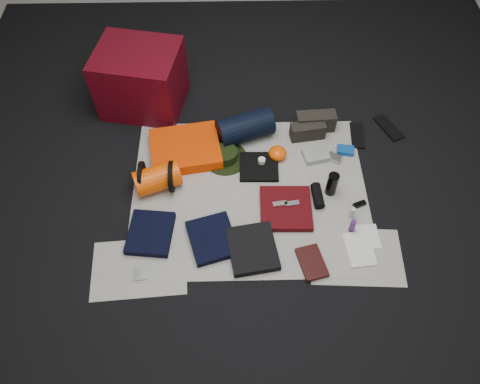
{
  "coord_description": "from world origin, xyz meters",
  "views": [
    {
      "loc": [
        -0.1,
        -1.83,
        2.64
      ],
      "look_at": [
        -0.07,
        -0.06,
        0.1
      ],
      "focal_mm": 35.0,
      "sensor_mm": 36.0,
      "label": 1
    }
  ],
  "objects_px": {
    "red_cabinet": "(141,79)",
    "paperback_book": "(312,263)",
    "compact_camera": "(334,158)",
    "sleeping_pad": "(185,149)",
    "navy_duffel": "(245,127)",
    "water_bottle": "(332,184)",
    "stuff_sack": "(157,178)"
  },
  "relations": [
    {
      "from": "red_cabinet",
      "to": "water_bottle",
      "type": "relative_size",
      "value": 3.21
    },
    {
      "from": "red_cabinet",
      "to": "paperback_book",
      "type": "bearing_deg",
      "value": -39.7
    },
    {
      "from": "navy_duffel",
      "to": "water_bottle",
      "type": "relative_size",
      "value": 2.17
    },
    {
      "from": "stuff_sack",
      "to": "paperback_book",
      "type": "relative_size",
      "value": 1.36
    },
    {
      "from": "sleeping_pad",
      "to": "compact_camera",
      "type": "height_order",
      "value": "sleeping_pad"
    },
    {
      "from": "navy_duffel",
      "to": "water_bottle",
      "type": "distance_m",
      "value": 0.77
    },
    {
      "from": "red_cabinet",
      "to": "sleeping_pad",
      "type": "bearing_deg",
      "value": -45.78
    },
    {
      "from": "compact_camera",
      "to": "paperback_book",
      "type": "relative_size",
      "value": 0.44
    },
    {
      "from": "red_cabinet",
      "to": "compact_camera",
      "type": "bearing_deg",
      "value": -12.09
    },
    {
      "from": "red_cabinet",
      "to": "navy_duffel",
      "type": "relative_size",
      "value": 1.48
    },
    {
      "from": "stuff_sack",
      "to": "paperback_book",
      "type": "xyz_separation_m",
      "value": [
        0.99,
        -0.61,
        -0.07
      ]
    },
    {
      "from": "stuff_sack",
      "to": "navy_duffel",
      "type": "height_order",
      "value": "navy_duffel"
    },
    {
      "from": "water_bottle",
      "to": "paperback_book",
      "type": "xyz_separation_m",
      "value": [
        -0.19,
        -0.54,
        -0.08
      ]
    },
    {
      "from": "sleeping_pad",
      "to": "stuff_sack",
      "type": "bearing_deg",
      "value": -120.37
    },
    {
      "from": "red_cabinet",
      "to": "navy_duffel",
      "type": "xyz_separation_m",
      "value": [
        0.77,
        -0.38,
        -0.14
      ]
    },
    {
      "from": "paperback_book",
      "to": "compact_camera",
      "type": "bearing_deg",
      "value": 59.02
    },
    {
      "from": "navy_duffel",
      "to": "compact_camera",
      "type": "height_order",
      "value": "navy_duffel"
    },
    {
      "from": "sleeping_pad",
      "to": "compact_camera",
      "type": "xyz_separation_m",
      "value": [
        1.07,
        -0.09,
        -0.02
      ]
    },
    {
      "from": "red_cabinet",
      "to": "paperback_book",
      "type": "xyz_separation_m",
      "value": [
        1.16,
        -1.43,
        -0.23
      ]
    },
    {
      "from": "navy_duffel",
      "to": "compact_camera",
      "type": "bearing_deg",
      "value": -40.14
    },
    {
      "from": "paperback_book",
      "to": "red_cabinet",
      "type": "bearing_deg",
      "value": 115.02
    },
    {
      "from": "sleeping_pad",
      "to": "stuff_sack",
      "type": "height_order",
      "value": "stuff_sack"
    },
    {
      "from": "stuff_sack",
      "to": "compact_camera",
      "type": "bearing_deg",
      "value": 9.5
    },
    {
      "from": "red_cabinet",
      "to": "sleeping_pad",
      "type": "relative_size",
      "value": 1.21
    },
    {
      "from": "water_bottle",
      "to": "navy_duffel",
      "type": "bearing_deg",
      "value": 137.96
    },
    {
      "from": "compact_camera",
      "to": "paperback_book",
      "type": "distance_m",
      "value": 0.86
    },
    {
      "from": "navy_duffel",
      "to": "water_bottle",
      "type": "xyz_separation_m",
      "value": [
        0.57,
        -0.51,
        -0.01
      ]
    },
    {
      "from": "sleeping_pad",
      "to": "navy_duffel",
      "type": "height_order",
      "value": "navy_duffel"
    },
    {
      "from": "red_cabinet",
      "to": "sleeping_pad",
      "type": "xyz_separation_m",
      "value": [
        0.34,
        -0.52,
        -0.2
      ]
    },
    {
      "from": "compact_camera",
      "to": "paperback_book",
      "type": "height_order",
      "value": "compact_camera"
    },
    {
      "from": "sleeping_pad",
      "to": "paperback_book",
      "type": "bearing_deg",
      "value": -47.9
    },
    {
      "from": "paperback_book",
      "to": "stuff_sack",
      "type": "bearing_deg",
      "value": 134.32
    }
  ]
}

